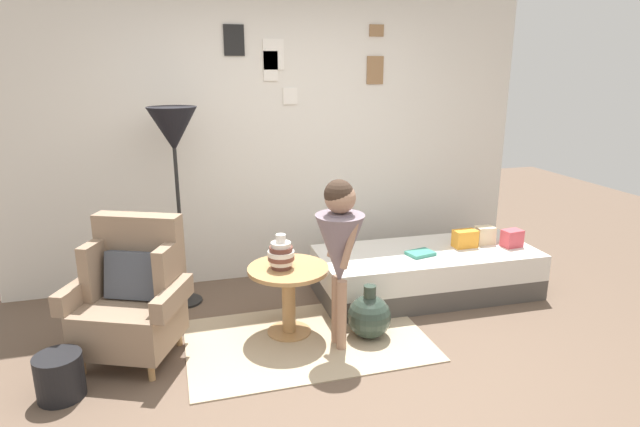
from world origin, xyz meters
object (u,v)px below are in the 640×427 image
object	(u,v)px
person_child	(340,241)
book_on_daybed	(420,253)
armchair	(133,296)
daybed	(426,272)
side_table	(288,286)
floor_lamp	(174,137)
demijohn_near	(369,316)
magazine_basket	(60,376)
vase_striped	(281,254)

from	to	relation	value
person_child	book_on_daybed	xyz separation A→B (m)	(0.91, 0.58, -0.38)
armchair	daybed	size ratio (longest dim) A/B	0.51
daybed	side_table	world-z (taller)	side_table
armchair	person_child	world-z (taller)	person_child
floor_lamp	demijohn_near	distance (m)	2.05
daybed	magazine_basket	xyz separation A→B (m)	(-2.83, -0.77, -0.06)
daybed	magazine_basket	world-z (taller)	daybed
vase_striped	demijohn_near	bearing A→B (deg)	-19.71
side_table	demijohn_near	bearing A→B (deg)	-21.41
armchair	magazine_basket	distance (m)	0.66
daybed	book_on_daybed	xyz separation A→B (m)	(-0.11, -0.09, 0.22)
side_table	vase_striped	world-z (taller)	vase_striped
side_table	daybed	bearing A→B (deg)	15.93
side_table	book_on_daybed	world-z (taller)	side_table
armchair	person_child	bearing A→B (deg)	-11.83
side_table	book_on_daybed	bearing A→B (deg)	13.47
armchair	magazine_basket	bearing A→B (deg)	-136.82
armchair	book_on_daybed	distance (m)	2.31
book_on_daybed	side_table	bearing A→B (deg)	-166.53
vase_striped	magazine_basket	size ratio (longest dim) A/B	0.92
book_on_daybed	demijohn_near	size ratio (longest dim) A/B	0.54
demijohn_near	daybed	bearing A→B (deg)	37.92
side_table	vase_striped	distance (m)	0.26
book_on_daybed	floor_lamp	bearing A→B (deg)	166.00
daybed	book_on_daybed	bearing A→B (deg)	-141.50
floor_lamp	person_child	xyz separation A→B (m)	(1.03, -1.06, -0.62)
side_table	book_on_daybed	size ratio (longest dim) A/B	2.71
vase_striped	book_on_daybed	world-z (taller)	vase_striped
daybed	person_child	bearing A→B (deg)	-147.04
book_on_daybed	person_child	bearing A→B (deg)	-147.75
daybed	book_on_daybed	world-z (taller)	book_on_daybed
armchair	floor_lamp	bearing A→B (deg)	65.23
demijohn_near	side_table	bearing A→B (deg)	158.59
daybed	vase_striped	world-z (taller)	vase_striped
floor_lamp	book_on_daybed	bearing A→B (deg)	-14.00
armchair	book_on_daybed	world-z (taller)	armchair
book_on_daybed	daybed	bearing A→B (deg)	38.50
vase_striped	magazine_basket	bearing A→B (deg)	-164.87
book_on_daybed	demijohn_near	xyz separation A→B (m)	(-0.65, -0.51, -0.25)
daybed	armchair	bearing A→B (deg)	-171.20
armchair	vase_striped	distance (m)	1.05
person_child	armchair	bearing A→B (deg)	168.17
daybed	vase_striped	size ratio (longest dim) A/B	7.47
daybed	person_child	world-z (taller)	person_child
armchair	floor_lamp	world-z (taller)	floor_lamp
floor_lamp	person_child	world-z (taller)	floor_lamp
armchair	book_on_daybed	bearing A→B (deg)	7.09
person_child	vase_striped	bearing A→B (deg)	140.90
daybed	floor_lamp	bearing A→B (deg)	169.03
daybed	demijohn_near	distance (m)	0.97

